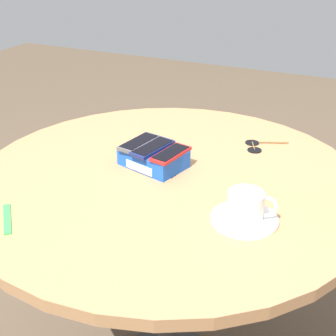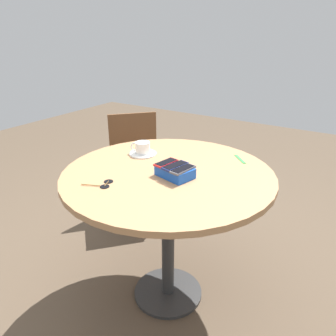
% 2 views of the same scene
% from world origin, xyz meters
% --- Properties ---
extents(round_table, '(1.06, 1.06, 0.79)m').
position_xyz_m(round_table, '(0.00, 0.00, 0.68)').
color(round_table, '#2D2D2D').
rests_on(round_table, ground_plane).
extents(phone_box, '(0.19, 0.16, 0.05)m').
position_xyz_m(phone_box, '(-0.06, 0.03, 0.81)').
color(phone_box, blue).
rests_on(phone_box, round_table).
extents(phone_gray, '(0.07, 0.14, 0.01)m').
position_xyz_m(phone_gray, '(-0.11, 0.05, 0.85)').
color(phone_gray, '#515156').
rests_on(phone_gray, phone_box).
extents(phone_navy, '(0.08, 0.15, 0.01)m').
position_xyz_m(phone_navy, '(-0.06, 0.03, 0.85)').
color(phone_navy, navy).
rests_on(phone_navy, phone_box).
extents(phone_red, '(0.07, 0.13, 0.01)m').
position_xyz_m(phone_red, '(-0.00, 0.02, 0.84)').
color(phone_red, red).
rests_on(phone_red, phone_box).
extents(saucer, '(0.15, 0.15, 0.01)m').
position_xyz_m(saucer, '(0.25, -0.13, 0.79)').
color(saucer, white).
rests_on(saucer, round_table).
extents(coffee_cup, '(0.11, 0.08, 0.07)m').
position_xyz_m(coffee_cup, '(0.26, -0.13, 0.83)').
color(coffee_cup, white).
rests_on(coffee_cup, saucer).
extents(lanyard_strap, '(0.10, 0.11, 0.00)m').
position_xyz_m(lanyard_strap, '(-0.24, -0.36, 0.79)').
color(lanyard_strap, green).
rests_on(lanyard_strap, round_table).
extents(sunglasses, '(0.12, 0.12, 0.01)m').
position_xyz_m(sunglasses, '(0.17, 0.28, 0.79)').
color(sunglasses, black).
rests_on(sunglasses, round_table).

